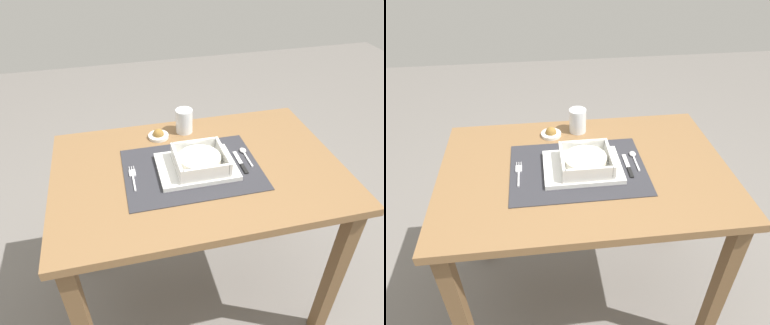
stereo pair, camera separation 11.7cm
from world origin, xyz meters
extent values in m
plane|color=slate|center=(0.00, 0.00, 0.00)|extent=(6.00, 6.00, 0.00)
cube|color=brown|center=(0.00, 0.00, 0.72)|extent=(1.01, 0.67, 0.03)
cube|color=brown|center=(0.45, -0.29, 0.35)|extent=(0.05, 0.05, 0.71)
cube|color=brown|center=(-0.45, 0.29, 0.35)|extent=(0.05, 0.05, 0.71)
cube|color=brown|center=(0.45, 0.29, 0.35)|extent=(0.05, 0.05, 0.71)
cube|color=#2D2D33|center=(-0.02, -0.01, 0.74)|extent=(0.47, 0.34, 0.00)
cube|color=white|center=(-0.01, -0.01, 0.75)|extent=(0.27, 0.20, 0.02)
cube|color=white|center=(0.00, -0.02, 0.76)|extent=(0.17, 0.17, 0.01)
cube|color=white|center=(-0.08, -0.02, 0.79)|extent=(0.01, 0.17, 0.04)
cube|color=white|center=(0.08, -0.02, 0.79)|extent=(0.01, 0.17, 0.04)
cube|color=white|center=(0.00, -0.10, 0.79)|extent=(0.15, 0.01, 0.04)
cube|color=white|center=(0.00, 0.07, 0.79)|extent=(0.15, 0.01, 0.04)
cylinder|color=silver|center=(0.00, -0.02, 0.78)|extent=(0.14, 0.14, 0.03)
cube|color=silver|center=(-0.23, -0.04, 0.74)|extent=(0.01, 0.08, 0.00)
cube|color=silver|center=(-0.23, 0.02, 0.74)|extent=(0.02, 0.04, 0.00)
cylinder|color=silver|center=(-0.24, 0.04, 0.74)|extent=(0.00, 0.02, 0.00)
cylinder|color=silver|center=(-0.23, 0.04, 0.74)|extent=(0.00, 0.02, 0.00)
cylinder|color=silver|center=(-0.22, 0.04, 0.74)|extent=(0.00, 0.02, 0.00)
cube|color=silver|center=(0.18, -0.01, 0.74)|extent=(0.01, 0.08, 0.00)
ellipsoid|color=silver|center=(0.18, 0.05, 0.75)|extent=(0.02, 0.03, 0.01)
cube|color=black|center=(0.15, -0.05, 0.74)|extent=(0.01, 0.06, 0.01)
cube|color=silver|center=(0.15, 0.02, 0.74)|extent=(0.01, 0.08, 0.00)
cylinder|color=white|center=(0.01, 0.25, 0.79)|extent=(0.07, 0.07, 0.10)
cylinder|color=maroon|center=(0.01, 0.25, 0.77)|extent=(0.06, 0.06, 0.07)
cylinder|color=white|center=(-0.10, 0.23, 0.74)|extent=(0.08, 0.08, 0.01)
sphere|color=olive|center=(-0.10, 0.23, 0.75)|extent=(0.04, 0.04, 0.04)
camera|label=1|loc=(-0.26, -0.98, 1.50)|focal=33.90mm
camera|label=2|loc=(-0.14, -1.00, 1.50)|focal=33.90mm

